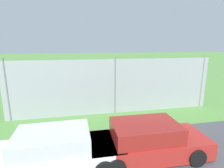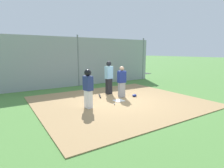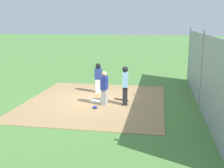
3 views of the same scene
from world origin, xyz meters
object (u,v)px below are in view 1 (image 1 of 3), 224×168
baseball_bat (109,95)px  baseball (108,90)px  home_plate (103,92)px  runner (121,80)px  parked_car_red (147,141)px  umpire (101,85)px  catcher_mask (90,92)px  catcher (97,84)px  parked_car_white (57,151)px

baseball_bat → baseball: bearing=-163.0°
home_plate → runner: 1.87m
baseball_bat → parked_car_red: 7.92m
umpire → catcher_mask: 1.67m
catcher → parked_car_red: size_ratio=0.36×
baseball → parked_car_red: (-0.27, -9.53, 0.55)m
home_plate → baseball: size_ratio=5.95×
catcher → runner: runner is taller
catcher_mask → parked_car_white: 9.03m
home_plate → umpire: umpire is taller
catcher → catcher_mask: 0.99m
parked_car_white → umpire: bearing=70.7°
umpire → parked_car_white: bearing=154.3°
baseball → parked_car_white: size_ratio=0.02×
umpire → parked_car_white: umpire is taller
catcher_mask → parked_car_white: size_ratio=0.06×
runner → baseball: bearing=-20.6°
catcher → parked_car_white: catcher is taller
baseball_bat → baseball: 1.65m
catcher → catcher_mask: bearing=69.7°
parked_car_white → parked_car_red: size_ratio=1.00×
home_plate → catcher_mask: size_ratio=1.83×
catcher_mask → parked_car_red: parked_car_red is taller
catcher_mask → parked_car_red: (1.40, -8.84, 0.52)m
catcher → parked_car_red: catcher is taller
catcher_mask → parked_car_red: 8.97m
runner → baseball_bat: bearing=38.2°
parked_car_white → parked_car_red: 3.13m
home_plate → catcher: 1.10m
baseball_bat → parked_car_red: parked_car_red is taller
home_plate → runner: runner is taller
catcher → home_plate: bearing=-39.4°
catcher → runner: bearing=-65.2°
catcher → parked_car_red: (0.81, -8.55, -0.21)m
parked_car_red → runner: bearing=82.6°
runner → parked_car_white: bearing=54.9°
catcher → baseball: bearing=-41.9°
parked_car_red → umpire: bearing=95.7°
parked_car_red → home_plate: bearing=92.7°
catcher → baseball_bat: (0.89, -0.66, -0.76)m
parked_car_white → home_plate: bearing=71.4°
parked_car_white → parked_car_red: same height
runner → baseball_bat: size_ratio=2.09×
catcher_mask → parked_car_white: bearing=-101.0°
baseball_bat → baseball: baseball is taller
umpire → baseball_bat: 1.16m
catcher_mask → parked_car_red: size_ratio=0.06×
catcher → umpire: bearing=-162.7°
umpire → baseball_bat: (0.70, 0.25, -0.89)m
runner → parked_car_white: 10.36m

